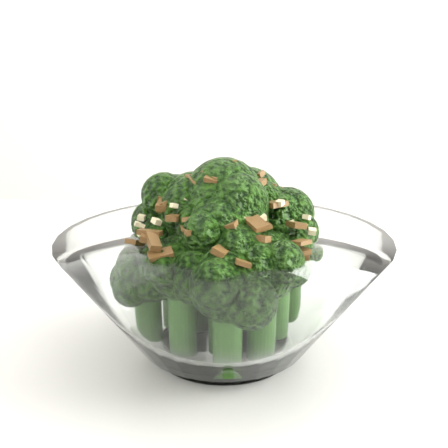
{
  "coord_description": "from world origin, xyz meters",
  "views": [
    {
      "loc": [
        -0.15,
        -0.5,
        0.98
      ],
      "look_at": [
        -0.17,
        -0.04,
        0.85
      ],
      "focal_mm": 55.0,
      "sensor_mm": 36.0,
      "label": 1
    }
  ],
  "objects": [
    {
      "name": "broccoli_dish",
      "position": [
        -0.17,
        -0.04,
        0.81
      ],
      "size": [
        0.24,
        0.24,
        0.15
      ],
      "color": "white",
      "rests_on": "table"
    },
    {
      "name": "table",
      "position": [
        0.0,
        0.0,
        0.68
      ],
      "size": [
        1.23,
        0.85,
        0.75
      ],
      "color": "white",
      "rests_on": "ground"
    }
  ]
}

